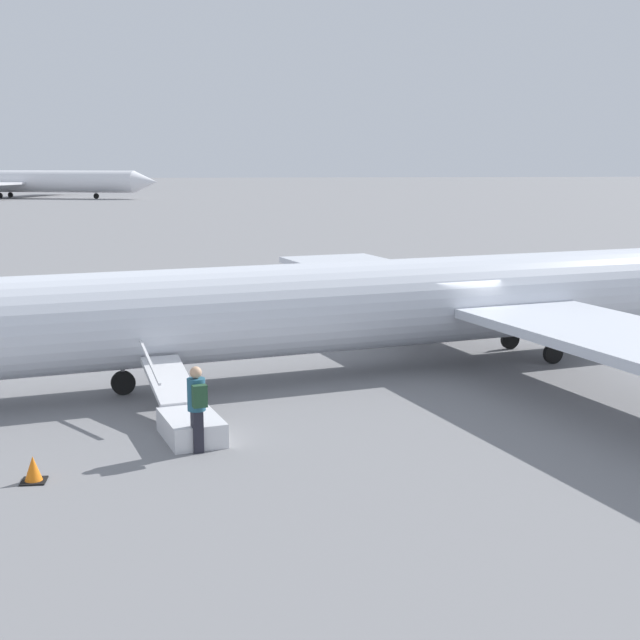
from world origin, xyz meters
TOP-DOWN VIEW (x-y plane):
  - ground_plane at (0.00, 0.00)m, footprint 600.00×600.00m
  - airplane_main at (-0.91, -0.25)m, footprint 33.49×26.26m
  - airplane_far_right at (36.57, -122.05)m, footprint 43.39×34.02m
  - boarding_stairs at (7.22, 5.82)m, footprint 2.03×4.14m
  - passenger at (6.96, 7.08)m, footprint 0.41×0.56m
  - traffic_cone_near_stairs at (9.89, 8.42)m, footprint 0.44×0.44m

SIDE VIEW (x-z plane):
  - ground_plane at x=0.00m, z-range 0.00..0.00m
  - traffic_cone_near_stairs at x=9.89m, z-range -0.02..0.46m
  - boarding_stairs at x=7.22m, z-range -0.44..1.17m
  - passenger at x=6.96m, z-range 0.13..1.87m
  - airplane_main at x=-0.91m, z-range -1.28..5.04m
  - airplane_far_right at x=36.57m, z-range -1.80..7.08m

